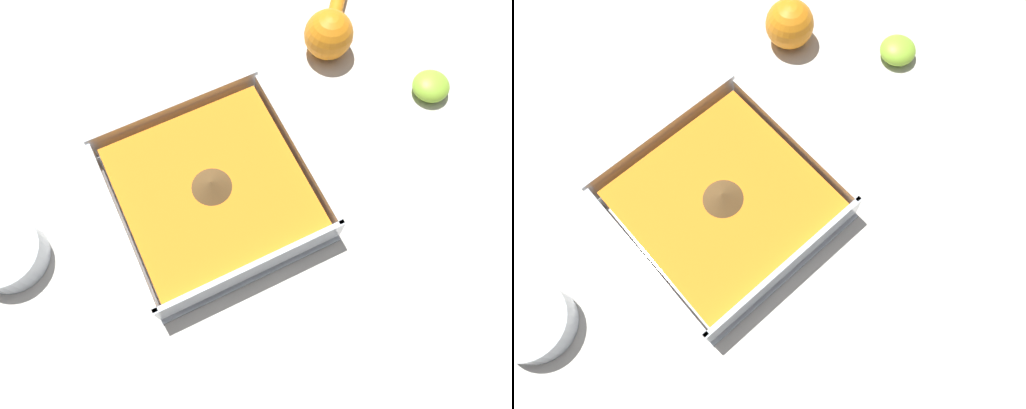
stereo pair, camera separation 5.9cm
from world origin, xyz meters
TOP-DOWN VIEW (x-y plane):
  - ground_plane at (0.00, 0.00)m, footprint 4.00×4.00m
  - square_dish at (-0.02, -0.00)m, footprint 0.23×0.23m
  - spice_bowl at (0.23, -0.04)m, footprint 0.09×0.09m
  - lemon_squeezer at (-0.26, -0.15)m, footprint 0.16×0.18m
  - lemon_half at (-0.34, -0.02)m, footprint 0.05×0.05m

SIDE VIEW (x-z plane):
  - ground_plane at x=0.00m, z-range 0.00..0.00m
  - lemon_half at x=-0.34m, z-range 0.00..0.03m
  - spice_bowl at x=0.23m, z-range 0.00..0.03m
  - square_dish at x=-0.02m, z-range -0.01..0.05m
  - lemon_squeezer at x=-0.26m, z-range 0.00..0.06m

